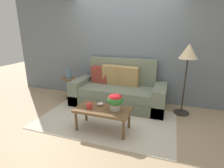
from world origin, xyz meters
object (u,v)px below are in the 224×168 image
at_px(coffee_table, 103,111).
at_px(floor_lamp, 188,57).
at_px(side_table, 70,85).
at_px(potted_plant, 115,100).
at_px(table_vase, 69,74).
at_px(snack_bowl, 100,104).
at_px(coffee_mug, 89,106).
at_px(couch, 118,91).

height_order(coffee_table, floor_lamp, floor_lamp).
bearing_deg(side_table, potted_plant, -34.73).
relative_size(side_table, table_vase, 2.01).
bearing_deg(snack_bowl, coffee_mug, -129.30).
relative_size(couch, snack_bowl, 19.45).
xyz_separation_m(couch, coffee_table, (0.08, -1.20, 0.03)).
bearing_deg(coffee_table, snack_bowl, 129.81).
relative_size(side_table, coffee_mug, 4.00).
bearing_deg(couch, potted_plant, -75.46).
relative_size(couch, coffee_table, 2.24).
distance_m(coffee_table, table_vase, 1.82).
relative_size(floor_lamp, table_vase, 5.40).
height_order(potted_plant, snack_bowl, potted_plant).
distance_m(side_table, snack_bowl, 1.67).
relative_size(coffee_table, side_table, 1.76).
bearing_deg(table_vase, coffee_table, -39.43).
distance_m(potted_plant, table_vase, 1.96).
xyz_separation_m(snack_bowl, table_vase, (-1.30, 1.04, 0.22)).
bearing_deg(potted_plant, coffee_table, -173.00).
bearing_deg(coffee_table, floor_lamp, 40.55).
relative_size(coffee_table, snack_bowl, 8.68).
distance_m(coffee_table, side_table, 1.81).
height_order(coffee_table, table_vase, table_vase).
bearing_deg(snack_bowl, side_table, 141.46).
height_order(couch, potted_plant, couch).
bearing_deg(table_vase, side_table, 140.34).
bearing_deg(potted_plant, side_table, 145.27).
bearing_deg(potted_plant, floor_lamp, 44.90).
xyz_separation_m(potted_plant, table_vase, (-1.61, 1.12, 0.08)).
bearing_deg(side_table, floor_lamp, 0.46).
height_order(coffee_table, side_table, side_table).
relative_size(coffee_mug, snack_bowl, 1.23).
xyz_separation_m(coffee_mug, snack_bowl, (0.14, 0.17, -0.01)).
bearing_deg(couch, coffee_table, -86.06).
xyz_separation_m(couch, coffee_mug, (-0.15, -1.26, 0.13)).
height_order(side_table, table_vase, table_vase).
distance_m(snack_bowl, table_vase, 1.68).
height_order(coffee_table, snack_bowl, snack_bowl).
relative_size(floor_lamp, coffee_mug, 10.73).
bearing_deg(couch, coffee_mug, -96.70).
height_order(floor_lamp, table_vase, floor_lamp).
distance_m(floor_lamp, potted_plant, 1.74).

